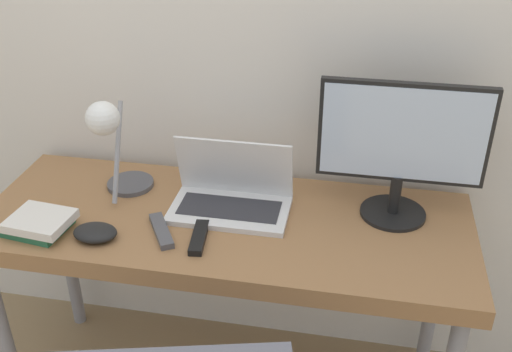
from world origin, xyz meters
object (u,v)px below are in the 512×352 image
at_px(book_stack, 39,223).
at_px(laptop, 231,196).
at_px(monitor, 402,144).
at_px(desk_lamp, 111,138).
at_px(game_controller, 95,233).

bearing_deg(book_stack, laptop, 22.92).
bearing_deg(laptop, monitor, 6.99).
height_order(desk_lamp, game_controller, desk_lamp).
bearing_deg(game_controller, desk_lamp, 92.62).
height_order(monitor, desk_lamp, monitor).
distance_m(book_stack, game_controller, 0.18).
xyz_separation_m(laptop, desk_lamp, (-0.37, -0.03, 0.18)).
xyz_separation_m(desk_lamp, game_controller, (0.01, -0.21, -0.21)).
height_order(book_stack, game_controller, book_stack).
bearing_deg(laptop, desk_lamp, -175.76).
distance_m(laptop, monitor, 0.55).
relative_size(laptop, book_stack, 1.83).
xyz_separation_m(laptop, game_controller, (-0.36, -0.24, -0.03)).
distance_m(laptop, desk_lamp, 0.42).
bearing_deg(monitor, book_stack, -164.49).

